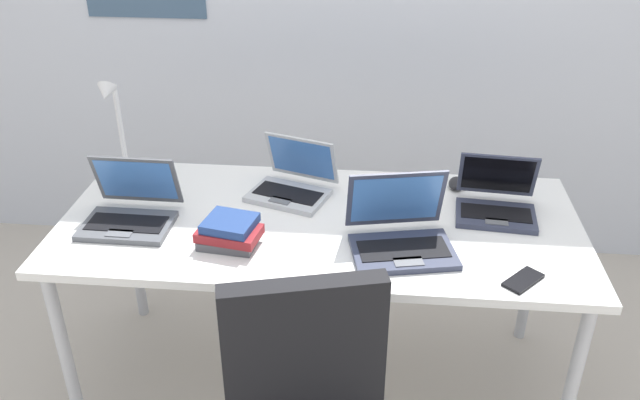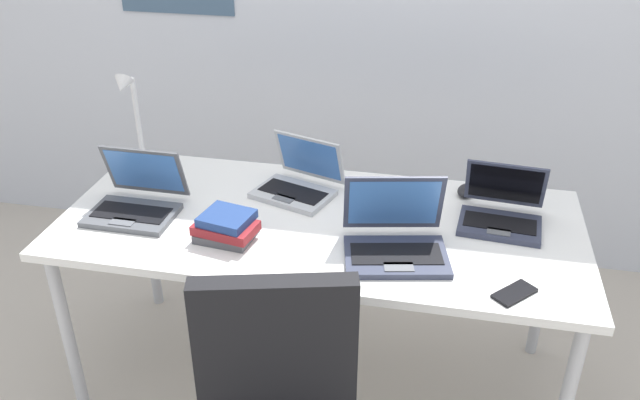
# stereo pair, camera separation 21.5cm
# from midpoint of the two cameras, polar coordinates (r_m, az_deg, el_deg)

# --- Properties ---
(ground_plane) EXTENTS (12.00, 12.00, 0.00)m
(ground_plane) POSITION_cam_midpoint_polar(r_m,az_deg,el_deg) (2.74, 2.33, -15.22)
(ground_plane) COLOR #B7AD9E
(desk) EXTENTS (1.80, 0.80, 0.74)m
(desk) POSITION_cam_midpoint_polar(r_m,az_deg,el_deg) (2.32, 2.66, -3.03)
(desk) COLOR white
(desk) RESTS_ON ground_plane
(desk_lamp) EXTENTS (0.12, 0.18, 0.40)m
(desk_lamp) POSITION_cam_midpoint_polar(r_m,az_deg,el_deg) (2.66, -13.59, 6.67)
(desk_lamp) COLOR white
(desk_lamp) RESTS_ON desk
(laptop_near_mouse) EXTENTS (0.37, 0.34, 0.24)m
(laptop_near_mouse) POSITION_cam_midpoint_polar(r_m,az_deg,el_deg) (2.12, 9.43, -3.47)
(laptop_near_mouse) COLOR #33384C
(laptop_near_mouse) RESTS_ON desk
(laptop_by_keyboard) EXTENTS (0.34, 0.33, 0.20)m
(laptop_by_keyboard) POSITION_cam_midpoint_polar(r_m,az_deg,el_deg) (2.44, 0.62, 1.47)
(laptop_by_keyboard) COLOR #B7BABC
(laptop_by_keyboard) RESTS_ON desk
(laptop_near_lamp) EXTENTS (0.30, 0.28, 0.22)m
(laptop_near_lamp) POSITION_cam_midpoint_polar(r_m,az_deg,el_deg) (2.38, -13.15, -0.15)
(laptop_near_lamp) COLOR #515459
(laptop_near_lamp) RESTS_ON desk
(laptop_back_right) EXTENTS (0.29, 0.28, 0.20)m
(laptop_back_right) POSITION_cam_midpoint_polar(r_m,az_deg,el_deg) (2.37, 17.93, -1.09)
(laptop_back_right) COLOR #33384C
(laptop_back_right) RESTS_ON desk
(computer_mouse) EXTENTS (0.07, 0.10, 0.03)m
(computer_mouse) POSITION_cam_midpoint_polar(r_m,az_deg,el_deg) (2.52, 14.84, 0.73)
(computer_mouse) COLOR black
(computer_mouse) RESTS_ON desk
(cell_phone) EXTENTS (0.14, 0.14, 0.01)m
(cell_phone) POSITION_cam_midpoint_polar(r_m,az_deg,el_deg) (2.05, 19.40, -7.69)
(cell_phone) COLOR black
(cell_phone) RESTS_ON desk
(book_stack) EXTENTS (0.22, 0.18, 0.09)m
(book_stack) POSITION_cam_midpoint_polar(r_m,az_deg,el_deg) (2.17, -5.31, -2.42)
(book_stack) COLOR #4C4C51
(book_stack) RESTS_ON desk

